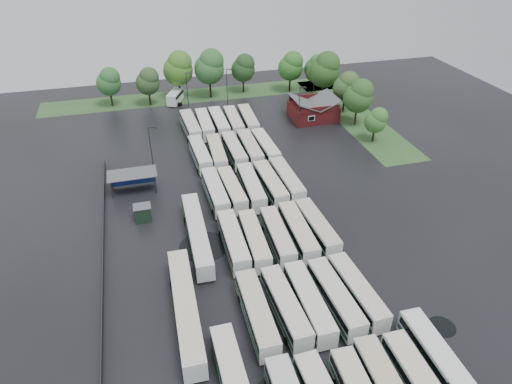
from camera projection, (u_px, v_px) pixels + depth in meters
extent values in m
plane|color=black|center=(265.00, 252.00, 65.30)|extent=(160.00, 160.00, 0.00)
cube|color=maroon|center=(313.00, 112.00, 104.54)|extent=(10.00, 8.00, 3.40)
cube|color=#4C4F51|center=(303.00, 102.00, 102.59)|extent=(5.07, 8.60, 2.19)
cube|color=#4C4F51|center=(324.00, 100.00, 103.70)|extent=(5.07, 8.60, 2.19)
cube|color=maroon|center=(320.00, 109.00, 100.10)|extent=(9.00, 0.20, 1.20)
cube|color=silver|center=(311.00, 118.00, 100.64)|extent=(1.60, 0.12, 1.20)
cylinder|color=#2D2D30|center=(112.00, 191.00, 76.03)|extent=(0.16, 0.16, 3.40)
cylinder|color=#2D2D30|center=(155.00, 185.00, 77.63)|extent=(0.16, 0.16, 3.40)
cylinder|color=#2D2D30|center=(112.00, 181.00, 78.64)|extent=(0.16, 0.16, 3.40)
cylinder|color=#2D2D30|center=(154.00, 175.00, 80.24)|extent=(0.16, 0.16, 3.40)
cube|color=#4C4F51|center=(132.00, 174.00, 77.17)|extent=(8.20, 4.20, 0.15)
cube|color=navy|center=(133.00, 178.00, 79.73)|extent=(7.60, 0.08, 2.60)
cube|color=black|center=(143.00, 213.00, 71.28)|extent=(2.50, 2.00, 2.50)
cube|color=#4C4F51|center=(142.00, 206.00, 70.57)|extent=(2.70, 2.20, 0.12)
cube|color=#305627|center=(203.00, 95.00, 118.46)|extent=(80.00, 10.00, 0.01)
cube|color=#305627|center=(352.00, 114.00, 107.67)|extent=(10.00, 50.00, 0.01)
cube|color=#2D2D30|center=(104.00, 241.00, 66.55)|extent=(0.10, 50.00, 1.20)
cylinder|color=black|center=(345.00, 381.00, 47.17)|extent=(2.50, 0.94, 0.94)
cylinder|color=black|center=(368.00, 370.00, 48.35)|extent=(2.55, 0.96, 0.96)
cube|color=black|center=(422.00, 384.00, 44.73)|extent=(2.70, 11.60, 0.88)
cube|color=beige|center=(424.00, 379.00, 44.26)|extent=(2.54, 11.72, 0.12)
cylinder|color=black|center=(399.00, 364.00, 48.91)|extent=(2.56, 0.96, 0.96)
cube|color=silver|center=(257.00, 313.00, 53.20)|extent=(2.67, 12.10, 2.77)
cube|color=black|center=(257.00, 310.00, 52.90)|extent=(2.73, 11.62, 0.89)
cube|color=#0F3F25|center=(257.00, 317.00, 53.53)|extent=(2.72, 11.86, 0.61)
cube|color=beige|center=(257.00, 304.00, 52.43)|extent=(2.57, 11.74, 0.12)
cylinder|color=black|center=(266.00, 347.00, 50.80)|extent=(2.56, 0.97, 0.97)
cylinder|color=black|center=(249.00, 298.00, 57.09)|extent=(2.56, 0.97, 0.97)
cube|color=silver|center=(285.00, 307.00, 54.10)|extent=(2.89, 11.89, 2.70)
cube|color=black|center=(285.00, 303.00, 53.81)|extent=(2.94, 11.42, 0.87)
cube|color=#204630|center=(285.00, 310.00, 54.42)|extent=(2.94, 11.65, 0.60)
cube|color=beige|center=(286.00, 298.00, 53.35)|extent=(2.78, 11.53, 0.12)
cylinder|color=black|center=(295.00, 339.00, 51.76)|extent=(2.51, 0.94, 0.94)
cylinder|color=black|center=(276.00, 293.00, 57.90)|extent=(2.51, 0.94, 0.94)
cube|color=silver|center=(309.00, 303.00, 54.61)|extent=(2.54, 12.03, 2.76)
cube|color=black|center=(309.00, 299.00, 54.31)|extent=(2.60, 11.55, 0.88)
cube|color=#1C412D|center=(308.00, 306.00, 54.93)|extent=(2.59, 11.79, 0.61)
cube|color=silver|center=(309.00, 294.00, 53.84)|extent=(2.44, 11.67, 0.12)
cylinder|color=black|center=(320.00, 335.00, 52.22)|extent=(2.56, 0.96, 0.96)
cylinder|color=black|center=(297.00, 289.00, 58.48)|extent=(2.56, 0.96, 0.96)
cube|color=silver|center=(335.00, 298.00, 55.33)|extent=(2.94, 11.96, 2.72)
cube|color=black|center=(335.00, 294.00, 55.04)|extent=(2.98, 11.49, 0.87)
cube|color=#1B4430|center=(335.00, 301.00, 55.65)|extent=(2.98, 11.72, 0.60)
cube|color=beige|center=(336.00, 289.00, 54.57)|extent=(2.83, 11.60, 0.12)
cylinder|color=black|center=(347.00, 329.00, 52.97)|extent=(2.52, 0.95, 0.95)
cylinder|color=black|center=(322.00, 284.00, 59.15)|extent=(2.52, 0.95, 0.95)
cube|color=silver|center=(357.00, 291.00, 56.24)|extent=(3.06, 11.86, 2.69)
cube|color=black|center=(357.00, 288.00, 55.95)|extent=(3.09, 11.39, 0.86)
cube|color=#164F2D|center=(356.00, 295.00, 56.56)|extent=(3.09, 11.63, 0.59)
cube|color=beige|center=(358.00, 283.00, 55.49)|extent=(2.94, 11.50, 0.12)
cylinder|color=black|center=(370.00, 322.00, 53.90)|extent=(2.50, 0.94, 0.94)
cylinder|color=black|center=(343.00, 279.00, 60.02)|extent=(2.50, 0.94, 0.94)
cube|color=silver|center=(233.00, 241.00, 64.50)|extent=(2.68, 12.01, 2.74)
cube|color=black|center=(233.00, 238.00, 64.21)|extent=(2.74, 11.53, 0.88)
cube|color=#184A2C|center=(233.00, 244.00, 64.83)|extent=(2.73, 11.77, 0.60)
cube|color=beige|center=(233.00, 233.00, 63.74)|extent=(2.58, 11.65, 0.12)
cylinder|color=black|center=(240.00, 266.00, 62.12)|extent=(2.54, 0.96, 0.96)
cylinder|color=black|center=(228.00, 233.00, 68.36)|extent=(2.54, 0.96, 0.96)
cube|color=silver|center=(254.00, 240.00, 64.75)|extent=(2.91, 11.75, 2.67)
cube|color=black|center=(254.00, 237.00, 64.47)|extent=(2.95, 11.29, 0.85)
cube|color=#184D32|center=(254.00, 243.00, 65.07)|extent=(2.95, 11.52, 0.59)
cube|color=beige|center=(254.00, 232.00, 64.01)|extent=(2.80, 11.40, 0.12)
cylinder|color=black|center=(261.00, 264.00, 62.44)|extent=(2.48, 0.93, 0.93)
cylinder|color=black|center=(248.00, 232.00, 68.51)|extent=(2.48, 0.93, 0.93)
cube|color=silver|center=(277.00, 236.00, 65.53)|extent=(2.84, 11.71, 2.66)
cube|color=black|center=(278.00, 233.00, 65.24)|extent=(2.88, 11.24, 0.85)
cube|color=#1A4F34|center=(277.00, 239.00, 65.84)|extent=(2.88, 11.48, 0.59)
cube|color=beige|center=(278.00, 229.00, 64.79)|extent=(2.73, 11.35, 0.12)
cylinder|color=black|center=(285.00, 260.00, 63.22)|extent=(2.47, 0.93, 0.93)
cylinder|color=black|center=(270.00, 229.00, 69.27)|extent=(2.47, 0.93, 0.93)
cube|color=silver|center=(298.00, 232.00, 66.25)|extent=(2.84, 12.20, 2.78)
cube|color=black|center=(298.00, 229.00, 65.95)|extent=(2.88, 11.72, 0.89)
cube|color=#1C4B31|center=(298.00, 235.00, 66.58)|extent=(2.88, 11.96, 0.61)
cube|color=beige|center=(298.00, 224.00, 65.48)|extent=(2.72, 11.84, 0.12)
cylinder|color=black|center=(307.00, 256.00, 63.84)|extent=(2.58, 0.97, 0.97)
cylinder|color=black|center=(289.00, 224.00, 70.16)|extent=(2.58, 0.97, 0.97)
cube|color=silver|center=(317.00, 227.00, 67.22)|extent=(2.91, 12.01, 2.73)
cube|color=black|center=(317.00, 224.00, 66.92)|extent=(2.96, 11.54, 0.87)
cube|color=#0F4327|center=(316.00, 231.00, 67.54)|extent=(2.95, 11.77, 0.60)
cube|color=beige|center=(317.00, 220.00, 66.46)|extent=(2.80, 11.65, 0.12)
cylinder|color=black|center=(326.00, 251.00, 64.85)|extent=(2.53, 0.95, 0.95)
cylinder|color=black|center=(307.00, 220.00, 71.06)|extent=(2.53, 0.95, 0.95)
cube|color=silver|center=(215.00, 192.00, 75.48)|extent=(2.70, 11.99, 2.74)
cube|color=black|center=(215.00, 189.00, 75.19)|extent=(2.75, 11.52, 0.88)
cube|color=#11492D|center=(215.00, 195.00, 75.80)|extent=(2.74, 11.76, 0.60)
cube|color=silver|center=(215.00, 185.00, 74.72)|extent=(2.59, 11.63, 0.12)
cylinder|color=black|center=(220.00, 211.00, 73.10)|extent=(2.54, 0.96, 0.96)
cylinder|color=black|center=(211.00, 187.00, 79.33)|extent=(2.54, 0.96, 0.96)
cube|color=silver|center=(232.00, 190.00, 76.08)|extent=(2.80, 11.68, 2.66)
cube|color=black|center=(232.00, 187.00, 75.80)|extent=(2.85, 11.22, 0.85)
cube|color=#204B36|center=(232.00, 193.00, 76.40)|extent=(2.84, 11.45, 0.59)
cube|color=beige|center=(232.00, 183.00, 75.34)|extent=(2.69, 11.33, 0.12)
cylinder|color=black|center=(237.00, 209.00, 73.78)|extent=(2.47, 0.93, 0.93)
cylinder|color=black|center=(228.00, 185.00, 79.82)|extent=(2.47, 0.93, 0.93)
cube|color=silver|center=(251.00, 187.00, 76.67)|extent=(2.90, 12.20, 2.78)
cube|color=black|center=(251.00, 184.00, 76.37)|extent=(2.95, 11.71, 0.89)
cube|color=#164129|center=(251.00, 190.00, 77.00)|extent=(2.94, 11.96, 0.61)
cube|color=silver|center=(251.00, 180.00, 75.89)|extent=(2.79, 11.83, 0.12)
cylinder|color=black|center=(257.00, 206.00, 74.26)|extent=(2.58, 0.97, 0.97)
cylinder|color=black|center=(246.00, 183.00, 80.57)|extent=(2.58, 0.97, 0.97)
cube|color=silver|center=(270.00, 184.00, 77.46)|extent=(2.87, 12.27, 2.80)
cube|color=black|center=(270.00, 181.00, 77.16)|extent=(2.92, 11.78, 0.89)
cube|color=#114D2A|center=(270.00, 187.00, 77.79)|extent=(2.91, 12.02, 0.62)
cube|color=beige|center=(270.00, 177.00, 76.68)|extent=(2.76, 11.90, 0.12)
cylinder|color=black|center=(277.00, 203.00, 75.03)|extent=(2.59, 0.98, 0.98)
cylinder|color=black|center=(264.00, 180.00, 81.39)|extent=(2.59, 0.98, 0.98)
cube|color=silver|center=(287.00, 181.00, 78.46)|extent=(2.74, 12.27, 2.80)
cube|color=black|center=(287.00, 178.00, 78.16)|extent=(2.79, 11.78, 0.90)
cube|color=#234F39|center=(286.00, 184.00, 78.79)|extent=(2.79, 12.02, 0.62)
cube|color=beige|center=(287.00, 173.00, 77.68)|extent=(2.63, 11.90, 0.12)
cylinder|color=black|center=(294.00, 199.00, 76.03)|extent=(2.60, 0.98, 0.98)
cylinder|color=black|center=(279.00, 176.00, 82.39)|extent=(2.60, 0.98, 0.98)
cube|color=silver|center=(200.00, 154.00, 86.69)|extent=(2.82, 11.87, 2.70)
cube|color=black|center=(200.00, 152.00, 86.40)|extent=(2.86, 11.40, 0.87)
cube|color=#12472D|center=(200.00, 157.00, 87.01)|extent=(2.86, 11.64, 0.59)
cube|color=silver|center=(200.00, 148.00, 85.94)|extent=(2.71, 11.51, 0.12)
cylinder|color=black|center=(204.00, 170.00, 84.35)|extent=(2.51, 0.94, 0.94)
cylinder|color=black|center=(197.00, 152.00, 90.49)|extent=(2.51, 0.94, 0.94)
cube|color=silver|center=(217.00, 153.00, 87.07)|extent=(3.07, 11.99, 2.72)
cube|color=black|center=(217.00, 151.00, 86.78)|extent=(3.10, 11.52, 0.87)
cube|color=#104627|center=(217.00, 156.00, 87.39)|extent=(3.10, 11.76, 0.60)
cube|color=beige|center=(216.00, 147.00, 86.31)|extent=(2.95, 11.63, 0.12)
cylinder|color=black|center=(221.00, 169.00, 84.71)|extent=(2.53, 0.95, 0.95)
cylinder|color=black|center=(213.00, 151.00, 90.90)|extent=(2.53, 0.95, 0.95)
cube|color=silver|center=(234.00, 151.00, 87.96)|extent=(2.63, 12.01, 2.75)
cube|color=black|center=(234.00, 148.00, 87.66)|extent=(2.69, 11.53, 0.88)
cube|color=#1C4730|center=(234.00, 153.00, 88.28)|extent=(2.68, 11.77, 0.60)
cube|color=beige|center=(234.00, 144.00, 87.19)|extent=(2.53, 11.65, 0.12)
cylinder|color=black|center=(239.00, 166.00, 85.58)|extent=(2.55, 0.96, 0.96)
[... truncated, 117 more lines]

